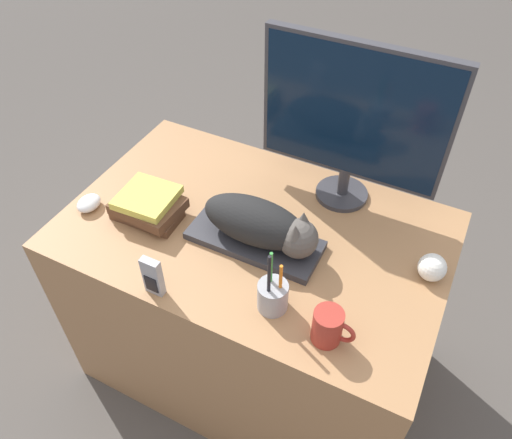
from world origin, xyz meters
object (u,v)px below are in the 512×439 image
(pen_cup, at_px, (273,295))
(book_stack, at_px, (148,206))
(computer_mouse, at_px, (89,203))
(baseball, at_px, (432,267))
(phone, at_px, (153,277))
(coffee_mug, at_px, (329,327))
(cat, at_px, (264,225))
(keyboard, at_px, (255,240))
(monitor, at_px, (354,118))

(pen_cup, bearing_deg, book_stack, 164.58)
(computer_mouse, bearing_deg, baseball, 11.31)
(book_stack, bearing_deg, phone, -51.40)
(coffee_mug, relative_size, book_stack, 0.52)
(phone, height_order, book_stack, phone)
(pen_cup, height_order, baseball, pen_cup)
(phone, bearing_deg, cat, 56.23)
(keyboard, distance_m, computer_mouse, 0.55)
(keyboard, relative_size, monitor, 0.71)
(coffee_mug, distance_m, pen_cup, 0.17)
(computer_mouse, distance_m, pen_cup, 0.69)
(baseball, xyz_separation_m, phone, (-0.66, -0.39, 0.02))
(monitor, distance_m, computer_mouse, 0.87)
(monitor, bearing_deg, computer_mouse, -149.21)
(cat, bearing_deg, monitor, 67.50)
(pen_cup, xyz_separation_m, book_stack, (-0.50, 0.14, -0.00))
(pen_cup, bearing_deg, baseball, 39.57)
(keyboard, bearing_deg, coffee_mug, -34.10)
(coffee_mug, bearing_deg, phone, -171.27)
(cat, height_order, monitor, monitor)
(keyboard, height_order, monitor, monitor)
(keyboard, relative_size, baseball, 5.06)
(phone, distance_m, book_stack, 0.30)
(coffee_mug, bearing_deg, pen_cup, 170.81)
(keyboard, distance_m, coffee_mug, 0.38)
(keyboard, distance_m, book_stack, 0.35)
(cat, bearing_deg, book_stack, -172.85)
(keyboard, relative_size, cat, 1.13)
(monitor, relative_size, baseball, 7.10)
(keyboard, bearing_deg, monitor, 63.23)
(pen_cup, bearing_deg, computer_mouse, 173.20)
(cat, distance_m, coffee_mug, 0.35)
(pen_cup, height_order, phone, pen_cup)
(keyboard, height_order, phone, phone)
(pen_cup, bearing_deg, phone, -162.08)
(monitor, xyz_separation_m, baseball, (0.34, -0.21, -0.26))
(phone, bearing_deg, monitor, 61.89)
(monitor, height_order, baseball, monitor)
(computer_mouse, distance_m, phone, 0.43)
(phone, bearing_deg, book_stack, 128.60)
(coffee_mug, xyz_separation_m, pen_cup, (-0.17, 0.03, -0.00))
(coffee_mug, relative_size, pen_cup, 0.51)
(phone, xyz_separation_m, book_stack, (-0.19, 0.24, -0.02))
(keyboard, xyz_separation_m, coffee_mug, (0.31, -0.21, 0.04))
(computer_mouse, relative_size, pen_cup, 0.39)
(computer_mouse, height_order, baseball, baseball)
(pen_cup, relative_size, book_stack, 1.01)
(cat, xyz_separation_m, book_stack, (-0.38, -0.05, -0.05))
(cat, relative_size, coffee_mug, 3.18)
(baseball, bearing_deg, cat, -167.24)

